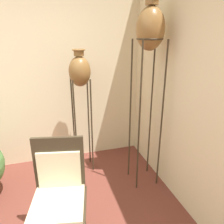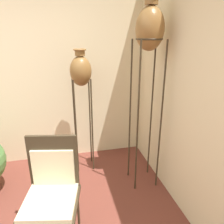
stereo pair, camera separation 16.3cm
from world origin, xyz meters
The scene contains 4 objects.
wall_back centered at (0.00, 1.99, 1.35)m, with size 7.92×0.06×2.70m.
vase_stand_tall centered at (1.71, 1.06, 1.88)m, with size 0.31×0.31×2.25m.
vase_stand_medium centered at (1.01, 1.57, 1.38)m, with size 0.28×0.28×1.70m.
chair centered at (0.60, 0.38, 0.61)m, with size 0.55×0.56×1.05m.
Camera 2 is at (0.76, -1.25, 1.88)m, focal length 35.00 mm.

